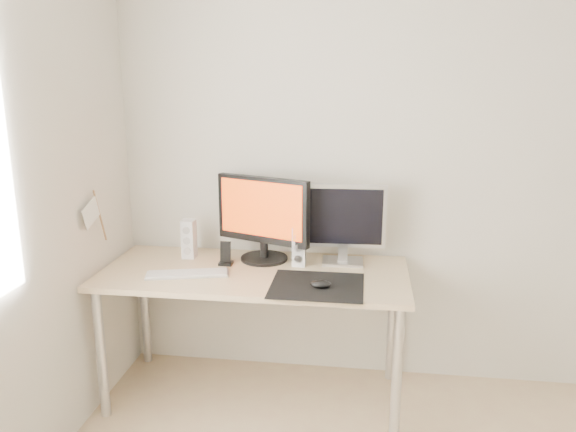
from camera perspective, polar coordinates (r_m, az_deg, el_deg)
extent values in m
plane|color=silver|center=(3.15, 14.65, 5.01)|extent=(3.50, 0.00, 3.50)
cube|color=black|center=(2.75, 2.96, -7.08)|extent=(0.45, 0.40, 0.00)
ellipsoid|color=black|center=(2.71, 3.34, -6.93)|extent=(0.10, 0.06, 0.04)
cube|color=#D1B587|center=(2.96, -3.46, -5.86)|extent=(1.60, 0.70, 0.03)
cylinder|color=silver|center=(3.08, -18.46, -13.14)|extent=(0.05, 0.05, 0.70)
cylinder|color=silver|center=(2.80, 11.00, -15.55)|extent=(0.05, 0.05, 0.70)
cylinder|color=silver|center=(3.56, -14.34, -9.06)|extent=(0.05, 0.05, 0.70)
cylinder|color=silver|center=(3.32, 10.51, -10.60)|extent=(0.05, 0.05, 0.70)
cylinder|color=black|center=(3.12, -2.43, -4.31)|extent=(0.34, 0.34, 0.02)
cylinder|color=black|center=(3.10, -2.44, -3.12)|extent=(0.05, 0.05, 0.12)
cube|color=black|center=(3.04, -2.56, 0.62)|extent=(0.53, 0.24, 0.36)
cube|color=orange|center=(3.01, -2.81, 0.70)|extent=(0.47, 0.18, 0.30)
cube|color=silver|center=(3.08, 5.56, -4.63)|extent=(0.23, 0.17, 0.01)
cube|color=#B6B6B8|center=(3.06, 5.59, -3.61)|extent=(0.05, 0.04, 0.10)
cube|color=silver|center=(3.01, 5.68, 0.02)|extent=(0.45, 0.06, 0.34)
cube|color=black|center=(2.99, 5.68, -0.08)|extent=(0.41, 0.02, 0.30)
cube|color=white|center=(3.18, -10.02, -2.30)|extent=(0.07, 0.08, 0.22)
cylinder|color=#B4B3B6|center=(3.16, -10.21, -3.54)|extent=(0.04, 0.01, 0.04)
cylinder|color=#AFAFB1|center=(3.14, -10.26, -2.51)|extent=(0.04, 0.01, 0.04)
cylinder|color=#ADADAF|center=(3.12, -10.30, -1.47)|extent=(0.04, 0.01, 0.04)
cube|color=white|center=(3.00, 1.14, -3.05)|extent=(0.07, 0.08, 0.22)
cylinder|color=#B7B7B9|center=(2.98, 1.04, -4.37)|extent=(0.04, 0.01, 0.04)
cylinder|color=#BDBDBF|center=(2.96, 1.05, -3.29)|extent=(0.04, 0.01, 0.04)
cylinder|color=#B8B9BB|center=(2.94, 1.05, -2.19)|extent=(0.04, 0.01, 0.04)
cube|color=silver|center=(2.93, -10.17, -5.85)|extent=(0.44, 0.22, 0.01)
cube|color=silver|center=(2.93, -10.18, -5.70)|extent=(0.41, 0.20, 0.01)
cube|color=black|center=(3.06, -6.33, -4.79)|extent=(0.07, 0.06, 0.02)
cube|color=black|center=(3.04, -6.36, -3.64)|extent=(0.06, 0.03, 0.11)
cylinder|color=#A57F54|center=(3.05, -18.56, 0.02)|extent=(0.01, 0.10, 0.29)
cube|color=white|center=(2.96, -19.35, 0.35)|extent=(0.00, 0.19, 0.15)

